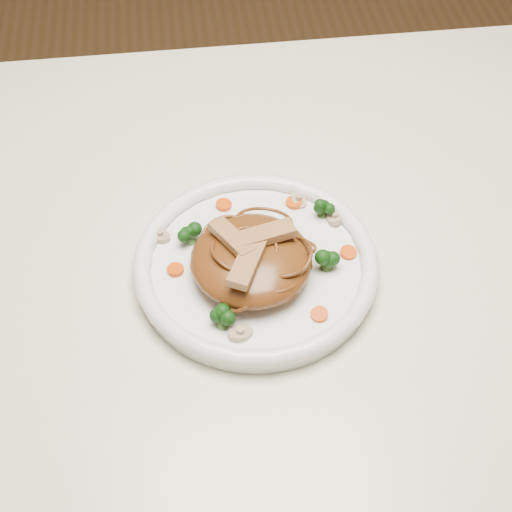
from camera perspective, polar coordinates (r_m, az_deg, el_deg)
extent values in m
plane|color=brown|center=(1.52, 1.16, -18.04)|extent=(4.00, 4.00, 0.00)
cube|color=beige|center=(0.89, 1.88, -0.09)|extent=(1.20, 0.80, 0.04)
cylinder|color=white|center=(0.84, 0.00, -0.96)|extent=(0.30, 0.30, 0.02)
ellipsoid|color=#5A2C11|center=(0.81, -0.36, -0.28)|extent=(0.16, 0.16, 0.04)
cube|color=#A87C4F|center=(0.80, 0.52, 1.56)|extent=(0.07, 0.04, 0.01)
cube|color=#A87C4F|center=(0.80, -1.82, 1.34)|extent=(0.05, 0.06, 0.01)
cube|color=#A87C4F|center=(0.78, -0.65, -0.44)|extent=(0.05, 0.07, 0.01)
cylinder|color=#DD4008|center=(0.90, 2.88, 4.03)|extent=(0.02, 0.02, 0.00)
cylinder|color=#DD4008|center=(0.83, -6.06, -1.02)|extent=(0.02, 0.02, 0.00)
cylinder|color=#DD4008|center=(0.85, 6.93, 0.25)|extent=(0.02, 0.02, 0.00)
cylinder|color=#DD4008|center=(0.90, -2.44, 3.86)|extent=(0.02, 0.02, 0.00)
cylinder|color=#DD4008|center=(0.80, 4.76, -4.38)|extent=(0.02, 0.02, 0.00)
cylinder|color=#BFAE8F|center=(0.78, -1.17, -5.79)|extent=(0.03, 0.03, 0.01)
cylinder|color=#BFAE8F|center=(0.88, 5.93, 2.87)|extent=(0.03, 0.03, 0.01)
cylinder|color=#BFAE8F|center=(0.87, -7.21, 1.52)|extent=(0.04, 0.04, 0.01)
cylinder|color=#BFAE8F|center=(0.90, 3.23, 4.20)|extent=(0.03, 0.03, 0.01)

